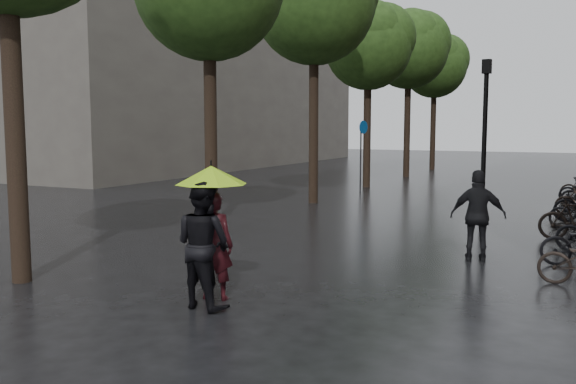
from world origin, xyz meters
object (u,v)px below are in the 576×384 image
Objects in this scene: lamp_post at (485,127)px; pedestrian_walking at (478,216)px; person_burgundy at (214,245)px; person_black at (203,245)px.

pedestrian_walking is at bearing -82.36° from lamp_post.
pedestrian_walking is (3.16, 4.56, 0.06)m from person_burgundy.
lamp_post is at bearing -95.75° from person_black.
person_burgundy is 5.55m from pedestrian_walking.
pedestrian_walking is at bearing -136.61° from person_burgundy.
lamp_post reaches higher than pedestrian_walking.
lamp_post is (2.62, 8.63, 1.79)m from person_burgundy.
person_black is 0.43× the size of lamp_post.
pedestrian_walking is (3.08, 4.98, -0.03)m from person_black.
person_black is at bearing 46.48° from pedestrian_walking.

